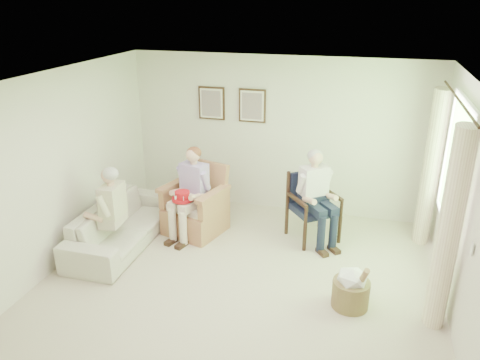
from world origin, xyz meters
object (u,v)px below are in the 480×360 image
at_px(wicker_armchair, 196,211).
at_px(person_wicker, 192,187).
at_px(person_dark, 314,191).
at_px(sofa, 122,224).
at_px(hatbox, 351,288).
at_px(wood_armchair, 315,203).
at_px(red_hat, 182,197).
at_px(person_sofa, 109,207).

distance_m(wicker_armchair, person_wicker, 0.48).
height_order(person_wicker, person_dark, person_dark).
distance_m(person_wicker, person_dark, 1.81).
bearing_deg(sofa, hatbox, -100.83).
xyz_separation_m(wood_armchair, hatbox, (0.66, -1.65, -0.30)).
distance_m(person_dark, red_hat, 1.93).
height_order(wood_armchair, sofa, wood_armchair).
height_order(red_hat, hatbox, red_hat).
relative_size(person_wicker, person_dark, 0.99).
height_order(wicker_armchair, wood_armchair, wicker_armchair).
relative_size(wicker_armchair, sofa, 0.50).
bearing_deg(sofa, red_hat, -67.86).
relative_size(wicker_armchair, person_dark, 0.77).
xyz_separation_m(sofa, person_sofa, (-0.00, -0.31, 0.42)).
height_order(sofa, person_sofa, person_sofa).
xyz_separation_m(sofa, hatbox, (3.35, -0.64, -0.06)).
relative_size(person_wicker, person_sofa, 1.07).
xyz_separation_m(wicker_armchair, sofa, (-0.91, -0.67, -0.03)).
bearing_deg(wicker_armchair, red_hat, -86.04).
distance_m(wicker_armchair, person_sofa, 1.39).
xyz_separation_m(person_dark, hatbox, (0.66, -1.48, -0.56)).
bearing_deg(person_dark, sofa, 159.11).
height_order(wood_armchair, red_hat, wood_armchair).
bearing_deg(wood_armchair, wicker_armchair, 152.30).
xyz_separation_m(sofa, person_wicker, (0.91, 0.53, 0.49)).
bearing_deg(red_hat, sofa, -157.86).
bearing_deg(hatbox, wicker_armchair, 151.73).
xyz_separation_m(red_hat, hatbox, (2.52, -0.98, -0.46)).
height_order(sofa, person_wicker, person_wicker).
relative_size(wood_armchair, person_wicker, 0.73).
xyz_separation_m(person_wicker, hatbox, (2.45, -1.17, -0.55)).
bearing_deg(hatbox, wood_armchair, 111.79).
bearing_deg(person_dark, wicker_armchair, 147.09).
bearing_deg(hatbox, sofa, 169.17).
distance_m(wood_armchair, person_wicker, 1.87).
distance_m(wicker_armchair, sofa, 1.13).
height_order(person_wicker, red_hat, person_wicker).
distance_m(sofa, person_dark, 2.87).
relative_size(person_dark, red_hat, 4.48).
bearing_deg(wicker_armchair, hatbox, -12.15).
distance_m(wood_armchair, red_hat, 1.98).
relative_size(wood_armchair, person_sofa, 0.79).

